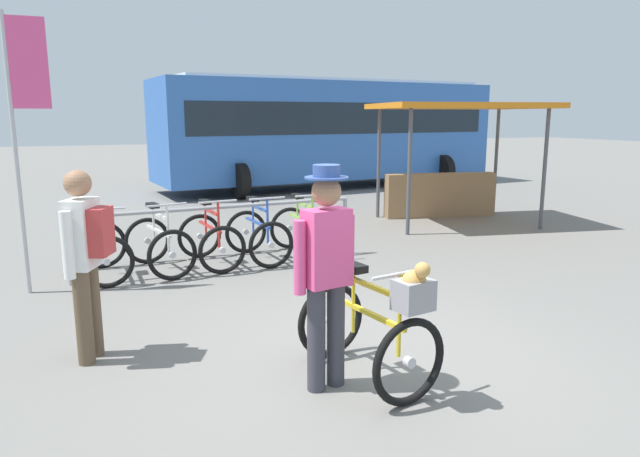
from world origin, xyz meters
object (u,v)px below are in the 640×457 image
object	(u,v)px
market_stall	(450,150)
racked_bike_red	(210,240)
pedestrian_with_backpack	(86,254)
racked_bike_blue	(258,236)
racked_bike_lime	(302,231)
featured_bicycle	(376,325)
person_with_featured_bike	(326,269)
racked_bike_white	(159,245)
racked_bike_orange	(104,250)
banner_flag	(23,101)
bus_distant	(329,127)

from	to	relation	value
market_stall	racked_bike_red	bearing A→B (deg)	-160.66
pedestrian_with_backpack	racked_bike_red	bearing A→B (deg)	60.28
racked_bike_blue	pedestrian_with_backpack	distance (m)	3.65
racked_bike_lime	market_stall	size ratio (longest dim) A/B	0.32
racked_bike_red	market_stall	xyz separation A→B (m)	(5.17, 1.81, 1.03)
featured_bicycle	person_with_featured_bike	world-z (taller)	person_with_featured_bike
market_stall	racked_bike_white	bearing A→B (deg)	-162.44
racked_bike_orange	featured_bicycle	size ratio (longest dim) A/B	0.89
market_stall	banner_flag	distance (m)	7.68
pedestrian_with_backpack	featured_bicycle	bearing A→B (deg)	-33.13
racked_bike_orange	racked_bike_red	bearing A→B (deg)	3.54
pedestrian_with_backpack	person_with_featured_bike	bearing A→B (deg)	-36.31
racked_bike_blue	racked_bike_white	bearing A→B (deg)	-176.46
racked_bike_orange	racked_bike_white	distance (m)	0.70
racked_bike_orange	person_with_featured_bike	bearing A→B (deg)	-69.07
bus_distant	racked_bike_lime	bearing A→B (deg)	-115.58
market_stall	pedestrian_with_backpack	bearing A→B (deg)	-145.86
racked_bike_blue	racked_bike_lime	world-z (taller)	same
pedestrian_with_backpack	racked_bike_white	bearing A→B (deg)	72.12
bus_distant	banner_flag	xyz separation A→B (m)	(-7.24, -8.31, 0.49)
racked_bike_blue	pedestrian_with_backpack	bearing A→B (deg)	-129.05
racked_bike_lime	bus_distant	bearing A→B (deg)	64.42
racked_bike_white	pedestrian_with_backpack	distance (m)	2.91
racked_bike_lime	featured_bicycle	distance (m)	4.28
racked_bike_lime	person_with_featured_bike	bearing A→B (deg)	-107.76
racked_bike_blue	featured_bicycle	size ratio (longest dim) A/B	0.91
racked_bike_red	racked_bike_lime	size ratio (longest dim) A/B	1.06
racked_bike_white	racked_bike_red	size ratio (longest dim) A/B	1.03
racked_bike_orange	racked_bike_white	bearing A→B (deg)	3.54
racked_bike_red	racked_bike_lime	bearing A→B (deg)	3.54
racked_bike_white	racked_bike_red	distance (m)	0.70
racked_bike_orange	featured_bicycle	world-z (taller)	featured_bicycle
racked_bike_white	market_stall	distance (m)	6.24
featured_bicycle	market_stall	bearing A→B (deg)	51.51
racked_bike_orange	featured_bicycle	bearing A→B (deg)	-65.01
racked_bike_lime	racked_bike_orange	bearing A→B (deg)	-176.46
racked_bike_blue	racked_bike_orange	bearing A→B (deg)	-176.46
featured_bicycle	pedestrian_with_backpack	distance (m)	2.48
racked_bike_white	bus_distant	distance (m)	9.91
racked_bike_lime	bus_distant	world-z (taller)	bus_distant
market_stall	banner_flag	bearing A→B (deg)	-162.77
racked_bike_white	racked_bike_lime	world-z (taller)	same
racked_bike_orange	pedestrian_with_backpack	bearing A→B (deg)	-93.79
racked_bike_red	bus_distant	bearing A→B (deg)	56.93
person_with_featured_bike	featured_bicycle	bearing A→B (deg)	-16.10
racked_bike_red	person_with_featured_bike	world-z (taller)	person_with_featured_bike
person_with_featured_bike	racked_bike_blue	bearing A→B (deg)	81.45
racked_bike_orange	person_with_featured_bike	xyz separation A→B (m)	(1.49, -3.90, 0.58)
racked_bike_white	racked_bike_blue	bearing A→B (deg)	3.54
market_stall	banner_flag	size ratio (longest dim) A/B	1.08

